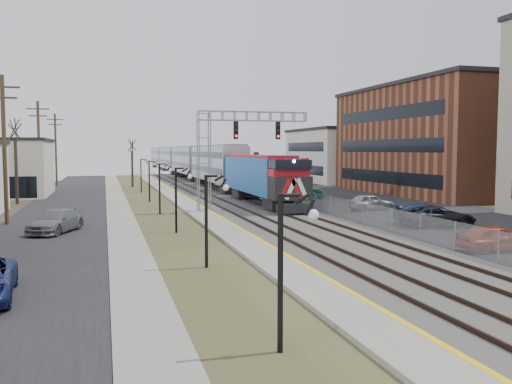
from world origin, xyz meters
name	(u,v)px	position (x,y,z in m)	size (l,w,h in m)	color
ground	(385,317)	(0.00, 0.00, 0.00)	(160.00, 160.00, 0.00)	#473D2D
street_west	(65,208)	(-11.50, 35.00, 0.02)	(7.00, 120.00, 0.04)	black
sidewalk	(118,206)	(-7.00, 35.00, 0.04)	(2.00, 120.00, 0.08)	gray
grass_median	(152,205)	(-4.00, 35.00, 0.03)	(4.00, 120.00, 0.06)	#444625
platform	(185,204)	(-1.00, 35.00, 0.12)	(2.00, 120.00, 0.24)	gray
ballast_bed	(238,202)	(4.00, 35.00, 0.10)	(8.00, 120.00, 0.20)	#595651
parking_lot	(354,200)	(16.00, 35.00, 0.02)	(16.00, 120.00, 0.04)	black
platform_edge	(195,202)	(-0.12, 35.00, 0.24)	(0.24, 120.00, 0.01)	gold
track_near	(217,201)	(2.00, 35.00, 0.28)	(1.58, 120.00, 0.15)	#2D2119
track_far	(254,200)	(5.50, 35.00, 0.28)	(1.58, 120.00, 0.15)	#2D2119
train	(186,162)	(5.50, 79.27, 2.94)	(3.00, 108.65, 5.33)	#134EA1
signal_gantry	(225,143)	(1.22, 27.99, 5.59)	(9.00, 1.07, 8.15)	gray
lampposts	(175,200)	(-4.00, 18.29, 2.00)	(0.14, 62.14, 4.00)	black
utility_poles	(4,151)	(-14.50, 25.00, 5.00)	(0.28, 80.28, 10.00)	#4C3823
fence	(280,194)	(8.20, 35.00, 0.80)	(0.04, 120.00, 1.60)	gray
buildings_east	(501,137)	(30.00, 31.18, 6.31)	(16.00, 76.00, 15.00)	gray
bare_trees	(53,175)	(-12.66, 38.91, 2.70)	(12.30, 42.30, 5.95)	#382D23
car_lot_a	(495,239)	(10.47, 7.93, 0.66)	(1.55, 3.86, 1.32)	#B1260D
car_lot_c	(438,217)	(12.85, 16.21, 0.67)	(2.24, 4.86, 1.35)	black
car_lot_d	(426,214)	(13.06, 17.86, 0.66)	(1.86, 4.58, 1.33)	#16274D
car_lot_e	(370,203)	(13.14, 26.18, 0.68)	(1.60, 3.99, 1.36)	gray
car_lot_f	(302,191)	(11.79, 38.62, 0.74)	(1.56, 4.48, 1.48)	#0D4527
car_street_b	(56,222)	(-11.01, 20.31, 0.69)	(1.94, 4.76, 1.38)	slate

